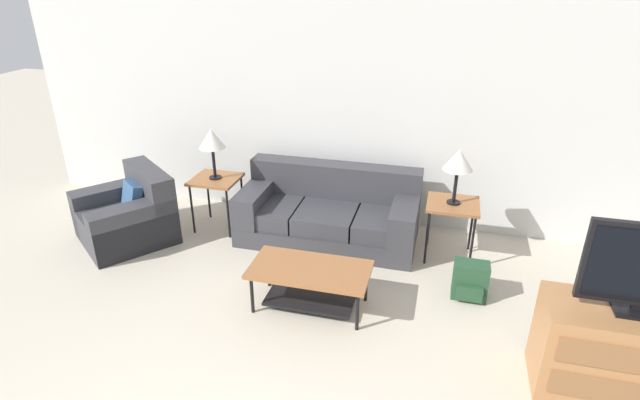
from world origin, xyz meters
The scene contains 10 objects.
wall_back centered at (0.00, 4.43, 1.30)m, with size 8.25×0.06×2.60m.
couch centered at (-0.07, 3.81, 0.29)m, with size 2.01×0.92×0.82m.
armchair centered at (-2.30, 3.21, 0.29)m, with size 1.33×1.32×0.80m.
coffee_table centered at (0.07, 2.48, 0.31)m, with size 1.09×0.56×0.42m.
side_table_left centered at (-1.42, 3.73, 0.57)m, with size 0.54×0.50×0.64m.
side_table_right centered at (1.29, 3.73, 0.57)m, with size 0.54×0.50×0.64m.
table_lamp_left centered at (-1.42, 3.73, 1.11)m, with size 0.30×0.30×0.60m.
table_lamp_right centered at (1.29, 3.73, 1.11)m, with size 0.30×0.30×0.60m.
tv_console centered at (2.52, 2.05, 0.36)m, with size 1.14×0.53×0.72m.
backpack centered at (1.50, 3.01, 0.18)m, with size 0.32×0.27×0.37m.
Camera 1 is at (1.13, -1.19, 2.87)m, focal length 28.00 mm.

